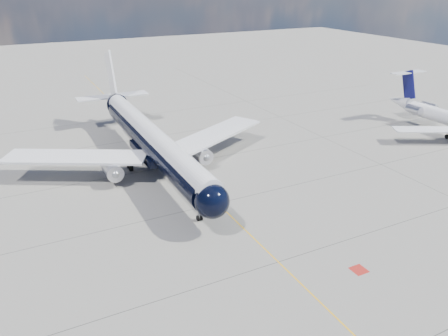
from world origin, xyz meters
The scene contains 4 objects.
ground centered at (0.00, 30.00, 0.00)m, with size 320.00×320.00×0.00m, color gray.
taxiway_centerline centered at (0.00, 25.00, 0.00)m, with size 0.16×160.00×0.01m, color #EDAB0C.
red_marking centered at (6.80, -10.00, 0.00)m, with size 1.60×1.60×0.01m, color maroon.
main_airliner centered at (-3.95, 26.52, 4.82)m, with size 44.22×53.67×15.54m.
Camera 1 is at (-22.94, -37.28, 28.20)m, focal length 35.00 mm.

